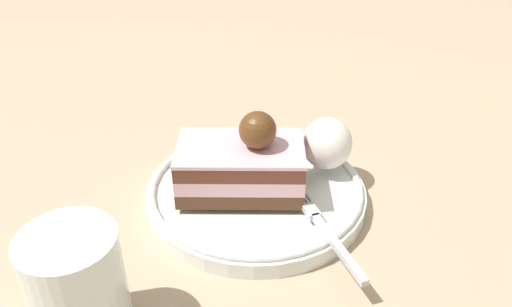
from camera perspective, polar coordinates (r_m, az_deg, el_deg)
name	(u,v)px	position (r m, az deg, el deg)	size (l,w,h in m)	color
ground_plane	(244,222)	(0.43, -1.35, -7.60)	(2.40, 2.40, 0.00)	tan
dessert_plate	(256,192)	(0.45, 0.00, -4.26)	(0.19, 0.19, 0.02)	white
cake_slice	(242,164)	(0.42, -1.55, -1.16)	(0.12, 0.11, 0.07)	#54321D
whipped_cream_dollop	(327,143)	(0.46, 7.85, 1.11)	(0.04, 0.04, 0.05)	white
fork	(321,224)	(0.40, 7.23, -7.80)	(0.03, 0.12, 0.00)	silver
drink_glass_near	(79,294)	(0.34, -19.01, -14.51)	(0.06, 0.06, 0.08)	white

